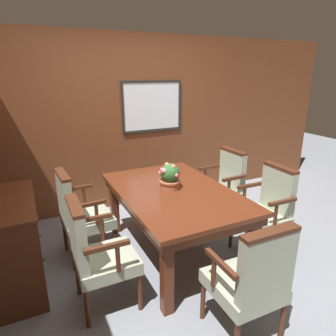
{
  "coord_description": "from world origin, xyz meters",
  "views": [
    {
      "loc": [
        -1.4,
        -2.33,
        1.95
      ],
      "look_at": [
        -0.06,
        0.4,
        0.96
      ],
      "focal_mm": 32.0,
      "sensor_mm": 36.0,
      "label": 1
    }
  ],
  "objects_px": {
    "dining_table": "(174,199)",
    "chair_right_near": "(267,207)",
    "sideboard_cabinet": "(12,244)",
    "chair_left_far": "(79,212)",
    "chair_left_near": "(96,252)",
    "potted_plant": "(170,176)",
    "chair_right_far": "(224,185)",
    "chair_head_near": "(251,279)"
  },
  "relations": [
    {
      "from": "dining_table",
      "to": "chair_right_near",
      "type": "distance_m",
      "value": 1.03
    },
    {
      "from": "chair_left_far",
      "to": "chair_right_near",
      "type": "bearing_deg",
      "value": -115.79
    },
    {
      "from": "dining_table",
      "to": "sideboard_cabinet",
      "type": "distance_m",
      "value": 1.6
    },
    {
      "from": "chair_left_far",
      "to": "potted_plant",
      "type": "height_order",
      "value": "potted_plant"
    },
    {
      "from": "chair_head_near",
      "to": "chair_left_near",
      "type": "height_order",
      "value": "same"
    },
    {
      "from": "chair_right_near",
      "to": "sideboard_cabinet",
      "type": "distance_m",
      "value": 2.58
    },
    {
      "from": "dining_table",
      "to": "chair_right_near",
      "type": "xyz_separation_m",
      "value": [
        0.94,
        -0.39,
        -0.13
      ]
    },
    {
      "from": "chair_head_near",
      "to": "chair_left_near",
      "type": "relative_size",
      "value": 1.0
    },
    {
      "from": "chair_left_far",
      "to": "chair_left_near",
      "type": "xyz_separation_m",
      "value": [
        -0.01,
        -0.8,
        0.0
      ]
    },
    {
      "from": "chair_right_far",
      "to": "sideboard_cabinet",
      "type": "relative_size",
      "value": 0.96
    },
    {
      "from": "chair_right_far",
      "to": "potted_plant",
      "type": "relative_size",
      "value": 3.43
    },
    {
      "from": "chair_right_far",
      "to": "sideboard_cabinet",
      "type": "xyz_separation_m",
      "value": [
        -2.5,
        -0.19,
        -0.1
      ]
    },
    {
      "from": "chair_left_near",
      "to": "chair_right_near",
      "type": "distance_m",
      "value": 1.87
    },
    {
      "from": "chair_right_far",
      "to": "chair_right_near",
      "type": "distance_m",
      "value": 0.77
    },
    {
      "from": "chair_right_far",
      "to": "chair_right_near",
      "type": "bearing_deg",
      "value": -0.87
    },
    {
      "from": "dining_table",
      "to": "potted_plant",
      "type": "relative_size",
      "value": 5.92
    },
    {
      "from": "chair_left_far",
      "to": "chair_right_far",
      "type": "bearing_deg",
      "value": -93.3
    },
    {
      "from": "chair_right_near",
      "to": "potted_plant",
      "type": "xyz_separation_m",
      "value": [
        -0.96,
        0.46,
        0.36
      ]
    },
    {
      "from": "chair_left_far",
      "to": "chair_head_near",
      "type": "height_order",
      "value": "same"
    },
    {
      "from": "sideboard_cabinet",
      "to": "chair_left_near",
      "type": "bearing_deg",
      "value": -43.37
    },
    {
      "from": "chair_right_near",
      "to": "potted_plant",
      "type": "distance_m",
      "value": 1.12
    },
    {
      "from": "potted_plant",
      "to": "chair_right_far",
      "type": "bearing_deg",
      "value": 18.53
    },
    {
      "from": "chair_right_far",
      "to": "chair_left_near",
      "type": "bearing_deg",
      "value": -68.92
    },
    {
      "from": "chair_left_far",
      "to": "chair_right_far",
      "type": "relative_size",
      "value": 1.0
    },
    {
      "from": "chair_head_near",
      "to": "chair_right_far",
      "type": "bearing_deg",
      "value": -118.94
    },
    {
      "from": "chair_head_near",
      "to": "sideboard_cabinet",
      "type": "relative_size",
      "value": 0.96
    },
    {
      "from": "dining_table",
      "to": "chair_right_far",
      "type": "relative_size",
      "value": 1.73
    },
    {
      "from": "potted_plant",
      "to": "sideboard_cabinet",
      "type": "height_order",
      "value": "potted_plant"
    },
    {
      "from": "sideboard_cabinet",
      "to": "chair_right_near",
      "type": "bearing_deg",
      "value": -13.04
    },
    {
      "from": "chair_right_far",
      "to": "sideboard_cabinet",
      "type": "distance_m",
      "value": 2.51
    },
    {
      "from": "chair_right_near",
      "to": "dining_table",
      "type": "bearing_deg",
      "value": -111.15
    },
    {
      "from": "chair_head_near",
      "to": "potted_plant",
      "type": "distance_m",
      "value": 1.35
    },
    {
      "from": "dining_table",
      "to": "chair_right_near",
      "type": "relative_size",
      "value": 1.73
    },
    {
      "from": "chair_left_far",
      "to": "dining_table",
      "type": "bearing_deg",
      "value": -116.04
    },
    {
      "from": "dining_table",
      "to": "chair_head_near",
      "type": "bearing_deg",
      "value": -90.52
    },
    {
      "from": "sideboard_cabinet",
      "to": "dining_table",
      "type": "bearing_deg",
      "value": -6.98
    },
    {
      "from": "chair_head_near",
      "to": "potted_plant",
      "type": "bearing_deg",
      "value": -88.48
    },
    {
      "from": "chair_head_near",
      "to": "chair_right_near",
      "type": "relative_size",
      "value": 1.0
    },
    {
      "from": "sideboard_cabinet",
      "to": "potted_plant",
      "type": "bearing_deg",
      "value": -4.66
    },
    {
      "from": "chair_head_near",
      "to": "sideboard_cabinet",
      "type": "bearing_deg",
      "value": -41.38
    },
    {
      "from": "dining_table",
      "to": "chair_right_far",
      "type": "distance_m",
      "value": 1.01
    },
    {
      "from": "chair_right_near",
      "to": "sideboard_cabinet",
      "type": "xyz_separation_m",
      "value": [
        -2.51,
        0.58,
        -0.1
      ]
    }
  ]
}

